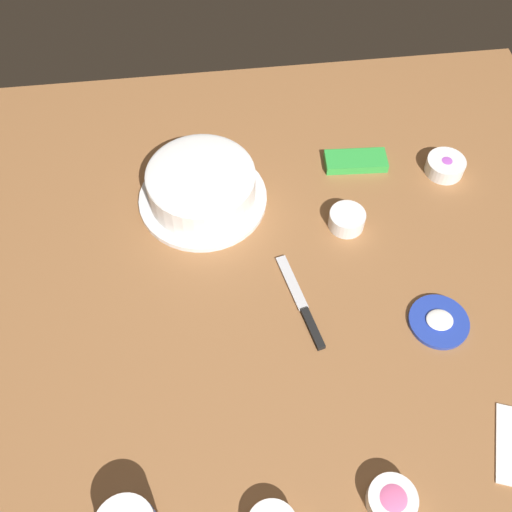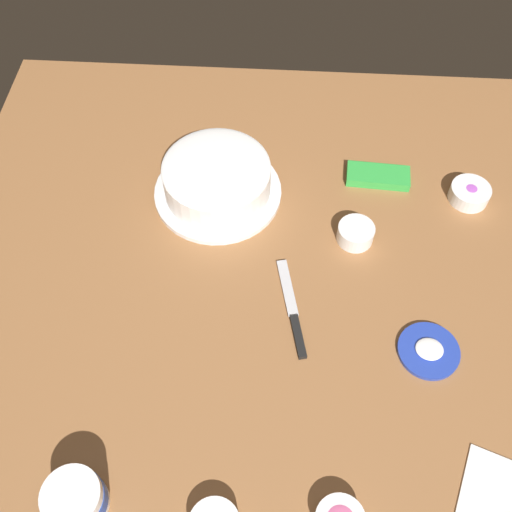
% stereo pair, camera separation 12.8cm
% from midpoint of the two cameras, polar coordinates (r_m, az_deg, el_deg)
% --- Properties ---
extents(ground_plane, '(1.54, 1.54, 0.00)m').
position_cam_midpoint_polar(ground_plane, '(1.26, 0.20, -4.87)').
color(ground_plane, '#936038').
extents(frosted_cake, '(0.30, 0.30, 0.11)m').
position_cam_midpoint_polar(frosted_cake, '(1.39, -7.92, 6.48)').
color(frosted_cake, white).
rests_on(frosted_cake, ground_plane).
extents(frosting_tub_lid, '(0.13, 0.13, 0.02)m').
position_cam_midpoint_polar(frosting_tub_lid, '(1.27, 14.53, -6.37)').
color(frosting_tub_lid, '#233DAD').
rests_on(frosting_tub_lid, ground_plane).
extents(spreading_knife, '(0.07, 0.23, 0.01)m').
position_cam_midpoint_polar(spreading_knife, '(1.24, 1.72, -5.38)').
color(spreading_knife, silver).
rests_on(spreading_knife, ground_plane).
extents(sprinkle_bowl_rainbow, '(0.09, 0.09, 0.04)m').
position_cam_midpoint_polar(sprinkle_bowl_rainbow, '(1.51, 15.54, 8.28)').
color(sprinkle_bowl_rainbow, white).
rests_on(sprinkle_bowl_rainbow, ground_plane).
extents(sprinkle_bowl_pink, '(0.09, 0.09, 0.04)m').
position_cam_midpoint_polar(sprinkle_bowl_pink, '(1.11, 9.57, -22.51)').
color(sprinkle_bowl_pink, white).
rests_on(sprinkle_bowl_pink, ground_plane).
extents(sprinkle_bowl_green, '(0.08, 0.08, 0.04)m').
position_cam_midpoint_polar(sprinkle_bowl_green, '(1.36, 6.13, 3.35)').
color(sprinkle_bowl_green, white).
rests_on(sprinkle_bowl_green, ground_plane).
extents(candy_box_lower, '(0.16, 0.07, 0.02)m').
position_cam_midpoint_polar(candy_box_lower, '(1.49, 7.19, 8.92)').
color(candy_box_lower, green).
rests_on(candy_box_lower, ground_plane).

